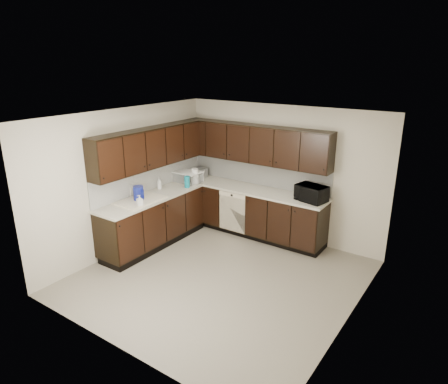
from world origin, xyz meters
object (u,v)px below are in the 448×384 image
at_px(microwave, 311,193).
at_px(toaster_oven, 199,173).
at_px(sink, 140,204).
at_px(storage_bin, 188,177).
at_px(blue_pitcher, 138,194).

relative_size(microwave, toaster_oven, 1.66).
distance_m(sink, storage_bin, 1.37).
height_order(microwave, storage_bin, microwave).
xyz_separation_m(microwave, storage_bin, (-2.47, -0.32, -0.04)).
height_order(storage_bin, blue_pitcher, blue_pitcher).
xyz_separation_m(toaster_oven, storage_bin, (0.03, -0.38, 0.00)).
xyz_separation_m(microwave, toaster_oven, (-2.50, 0.06, -0.04)).
distance_m(microwave, storage_bin, 2.49).
bearing_deg(toaster_oven, sink, -85.37).
relative_size(sink, toaster_oven, 2.68).
bearing_deg(storage_bin, blue_pitcher, -88.79).
relative_size(microwave, blue_pitcher, 1.92).
relative_size(storage_bin, blue_pitcher, 1.94).
bearing_deg(microwave, toaster_oven, -169.48).
height_order(sink, blue_pitcher, blue_pitcher).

